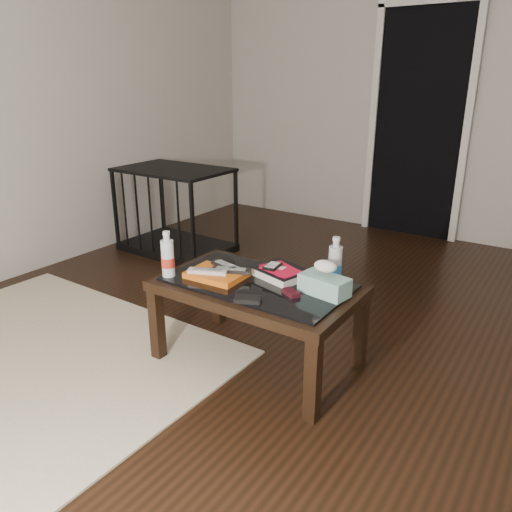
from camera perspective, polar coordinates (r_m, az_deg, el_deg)
The scene contains 18 objects.
ground at distance 2.78m, azimuth 8.91°, elevation -11.34°, with size 5.00×5.00×0.00m, color black.
room_shell at distance 2.39m, azimuth 11.16°, elevation 24.16°, with size 5.00×5.00×5.00m.
doorway at distance 4.86m, azimuth 18.11°, elevation 14.17°, with size 0.90×0.08×2.07m.
coffee_table at distance 2.52m, azimuth 0.15°, elevation -4.27°, with size 1.00×0.60×0.46m.
rug at distance 2.99m, azimuth -24.10°, elevation -10.41°, with size 2.00×1.50×0.01m, color beige.
pet_crate at distance 4.33m, azimuth -9.09°, elevation 3.59°, with size 0.91×0.62×0.71m.
magazines at distance 2.55m, azimuth -4.53°, elevation -2.09°, with size 0.28×0.21×0.03m, color orange.
remote_silver at distance 2.52m, azimuth -5.56°, elevation -1.72°, with size 0.20×0.05×0.02m, color silver.
remote_black_front at distance 2.53m, azimuth -2.87°, elevation -1.62°, with size 0.20×0.05×0.02m, color black.
remote_black_back at distance 2.58m, azimuth -3.36°, elevation -1.13°, with size 0.20×0.05×0.02m, color black.
textbook at distance 2.54m, azimuth 2.85°, elevation -1.94°, with size 0.25×0.20×0.05m, color black.
dvd_mailers at distance 2.53m, azimuth 2.75°, elevation -1.41°, with size 0.19×0.14×0.01m, color red.
ipod at distance 2.53m, azimuth 1.90°, elevation -1.14°, with size 0.06×0.10×0.02m, color black.
flip_phone at distance 2.35m, azimuth 4.02°, elevation -4.19°, with size 0.09×0.05×0.02m, color black.
wallet at distance 2.28m, azimuth -0.94°, elevation -4.96°, with size 0.12×0.07×0.02m, color black.
water_bottle_left at distance 2.56m, azimuth -10.08°, elevation 0.24°, with size 0.07×0.07×0.24m, color silver.
water_bottle_right at distance 2.46m, azimuth 9.04°, elevation -0.49°, with size 0.07×0.07×0.24m, color silver.
tissue_box at distance 2.36m, azimuth 7.82°, elevation -3.32°, with size 0.23×0.12×0.09m, color #217C73.
Camera 1 is at (0.96, -2.18, 1.43)m, focal length 35.00 mm.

